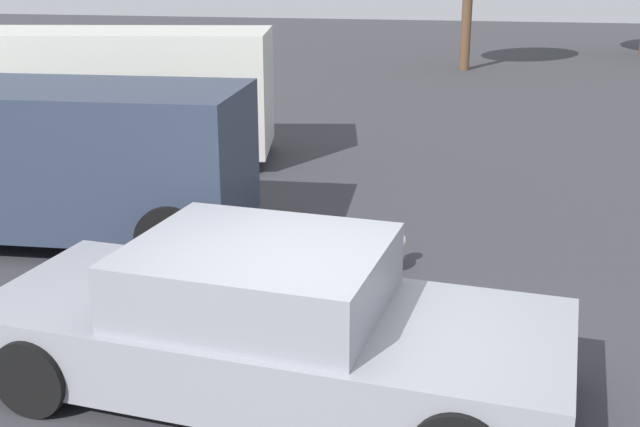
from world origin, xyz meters
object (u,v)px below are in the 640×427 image
sedan_foreground (269,325)px  van_white (120,91)px  suv_dark (53,157)px  dog (392,250)px

sedan_foreground → van_white: size_ratio=0.90×
sedan_foreground → suv_dark: size_ratio=1.00×
sedan_foreground → suv_dark: bearing=145.2°
sedan_foreground → van_white: (-4.49, 7.09, 0.62)m
suv_dark → dog: bearing=-7.3°
suv_dark → van_white: bearing=100.2°
sedan_foreground → suv_dark: suv_dark is taller
dog → suv_dark: bearing=100.3°
van_white → suv_dark: van_white is taller
suv_dark → sedan_foreground: bearing=-44.4°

